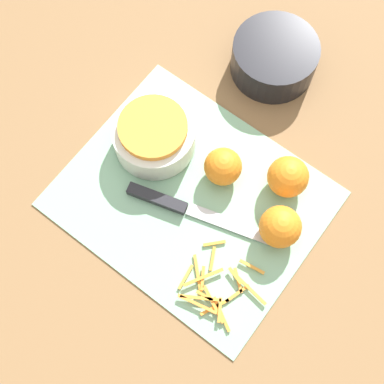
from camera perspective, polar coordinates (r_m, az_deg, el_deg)
ground_plane at (r=0.95m, az=0.00°, el=-0.73°), size 4.00×4.00×0.00m
cutting_board at (r=0.94m, az=0.00°, el=-0.68°), size 0.44×0.36×0.01m
bowl_speckled at (r=0.95m, az=-4.09°, el=6.09°), size 0.15×0.15×0.07m
bowl_dark at (r=1.05m, az=8.76°, el=13.97°), size 0.16×0.16×0.07m
knife at (r=0.93m, az=-2.08°, el=-1.35°), size 0.26×0.09×0.02m
orange_left at (r=0.93m, az=3.32°, el=2.72°), size 0.07×0.07×0.07m
orange_right at (r=0.90m, az=9.39°, el=-3.69°), size 0.07×0.07×0.07m
orange_back at (r=0.93m, az=10.20°, el=1.60°), size 0.07×0.07×0.07m
peel_pile at (r=0.90m, az=2.57°, el=-10.14°), size 0.15×0.13×0.01m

